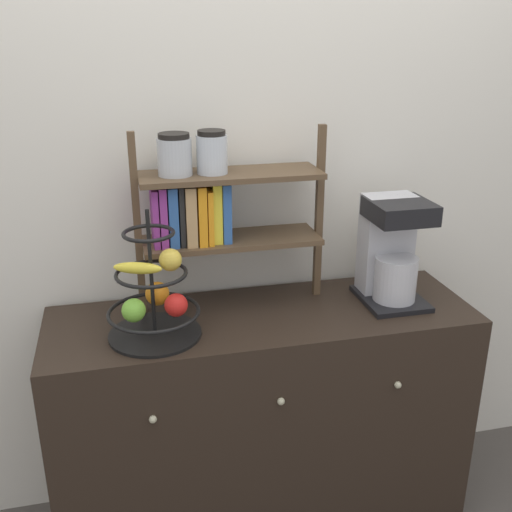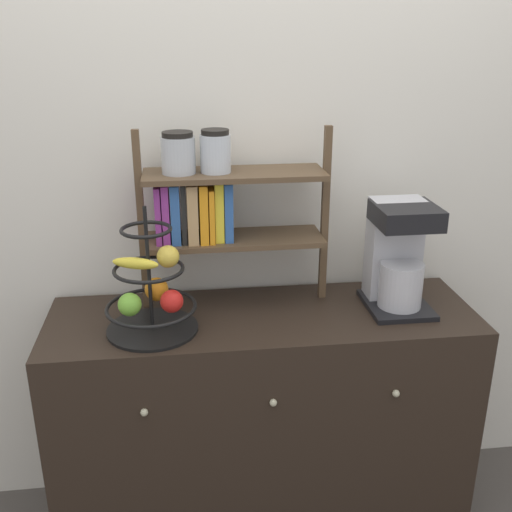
{
  "view_description": "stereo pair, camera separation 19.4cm",
  "coord_description": "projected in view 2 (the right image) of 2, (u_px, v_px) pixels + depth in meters",
  "views": [
    {
      "loc": [
        -0.44,
        -1.53,
        1.76
      ],
      "look_at": [
        -0.02,
        0.23,
        1.07
      ],
      "focal_mm": 42.0,
      "sensor_mm": 36.0,
      "label": 1
    },
    {
      "loc": [
        -0.25,
        -1.57,
        1.76
      ],
      "look_at": [
        -0.02,
        0.23,
        1.07
      ],
      "focal_mm": 42.0,
      "sensor_mm": 36.0,
      "label": 2
    }
  ],
  "objects": [
    {
      "name": "fruit_stand",
      "position": [
        152.0,
        293.0,
        1.86
      ],
      "size": [
        0.29,
        0.29,
        0.41
      ],
      "color": "black",
      "rests_on": "sideboard"
    },
    {
      "name": "sideboard",
      "position": [
        263.0,
        421.0,
        2.17
      ],
      "size": [
        1.45,
        0.48,
        0.86
      ],
      "color": "black",
      "rests_on": "ground_plane"
    },
    {
      "name": "shelf_hutch",
      "position": [
        209.0,
        198.0,
        1.97
      ],
      "size": [
        0.64,
        0.2,
        0.61
      ],
      "color": "brown",
      "rests_on": "sideboard"
    },
    {
      "name": "wall_back",
      "position": [
        253.0,
        168.0,
        2.11
      ],
      "size": [
        7.0,
        0.05,
        2.6
      ],
      "primitive_type": "cube",
      "color": "silver",
      "rests_on": "ground_plane"
    },
    {
      "name": "coffee_maker",
      "position": [
        398.0,
        255.0,
        2.03
      ],
      "size": [
        0.21,
        0.25,
        0.37
      ],
      "color": "black",
      "rests_on": "sideboard"
    }
  ]
}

